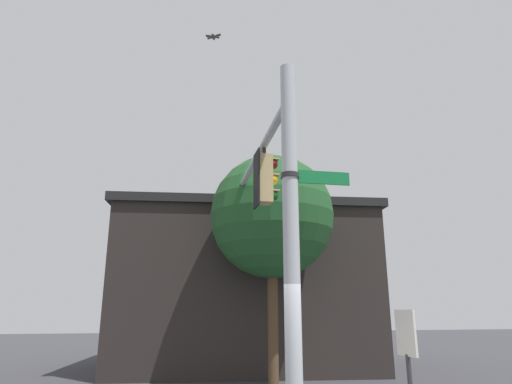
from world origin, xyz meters
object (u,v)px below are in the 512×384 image
street_name_sign (306,177)px  historical_marker (408,354)px  traffic_light_nearest_pole (265,179)px  traffic_light_mid_inner (237,219)px  bird_flying (213,37)px

street_name_sign → historical_marker: (-0.59, 1.90, -2.83)m
street_name_sign → historical_marker: size_ratio=0.55×
traffic_light_nearest_pole → traffic_light_mid_inner: size_ratio=1.00×
traffic_light_mid_inner → historical_marker: size_ratio=0.62×
traffic_light_mid_inner → street_name_sign: traffic_light_mid_inner is taller
street_name_sign → bird_flying: 6.16m
traffic_light_nearest_pole → street_name_sign: traffic_light_nearest_pole is taller
historical_marker → bird_flying: bearing=-132.9°
traffic_light_mid_inner → bird_flying: 5.24m
traffic_light_nearest_pole → bird_flying: size_ratio=3.22×
traffic_light_nearest_pole → historical_marker: bearing=54.9°
street_name_sign → traffic_light_nearest_pole: bearing=-174.4°
traffic_light_nearest_pole → street_name_sign: size_ratio=1.12×
traffic_light_nearest_pole → traffic_light_mid_inner: (-4.18, 0.09, 0.00)m
bird_flying → historical_marker: 8.85m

